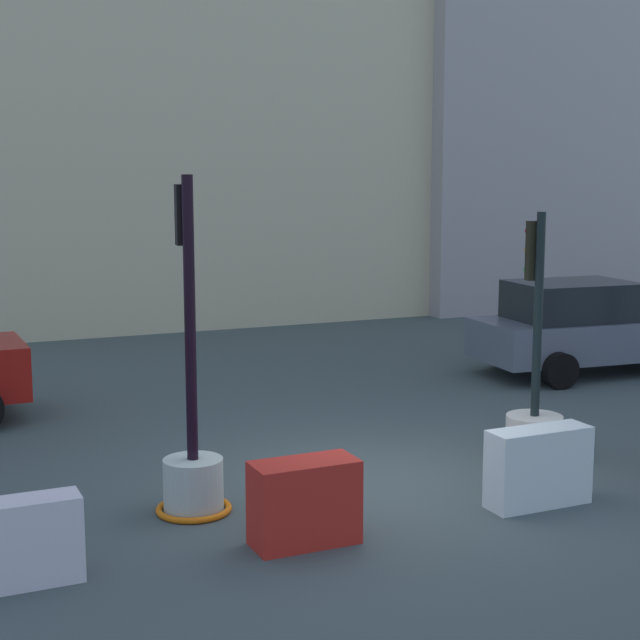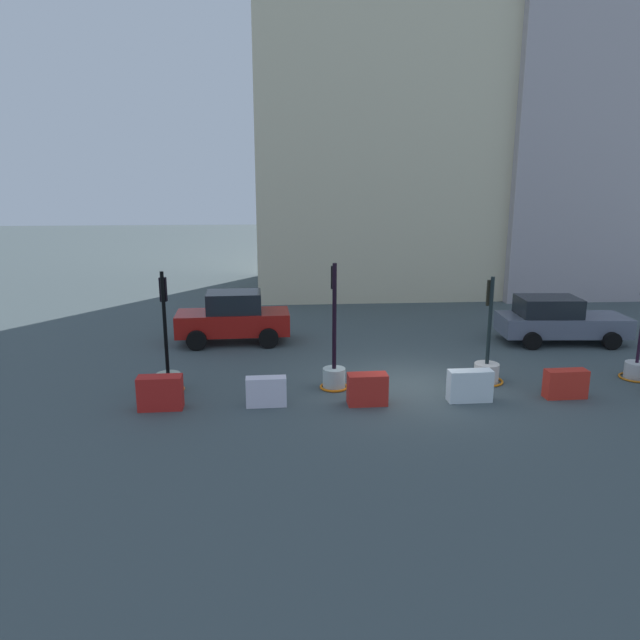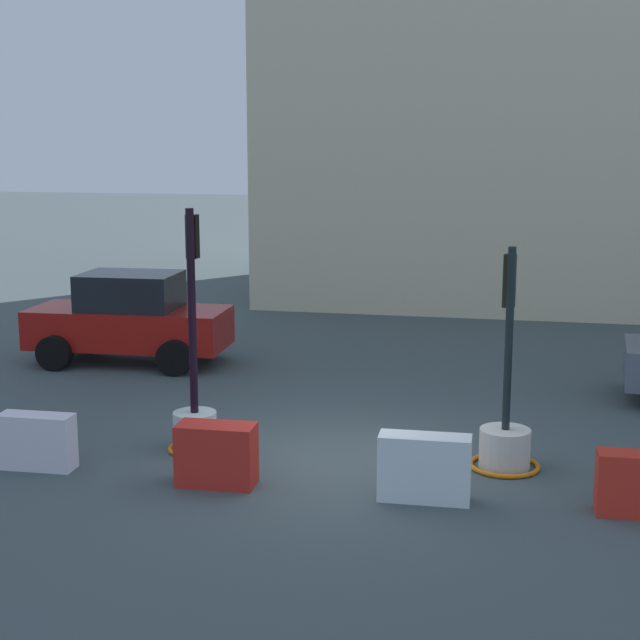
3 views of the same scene
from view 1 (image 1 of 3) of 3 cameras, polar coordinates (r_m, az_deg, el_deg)
The scene contains 7 objects.
ground_plane at distance 11.23m, azimuth 3.39°, elevation -9.75°, with size 120.00×120.00×0.00m, color #424F51.
traffic_light_1 at distance 10.32m, azimuth -7.51°, elevation -7.89°, with size 0.80×0.80×3.53m.
traffic_light_2 at distance 12.41m, azimuth 12.48°, elevation -5.93°, with size 0.99×0.99×3.07m.
construction_barrier_1 at distance 8.97m, azimuth -17.21°, elevation -12.40°, with size 1.05×0.39×0.77m.
construction_barrier_2 at distance 9.46m, azimuth -0.92°, elevation -10.69°, with size 1.04×0.50×0.82m.
construction_barrier_3 at distance 10.75m, azimuth 12.73°, elevation -8.43°, with size 1.16×0.42×0.85m.
car_grey_saloon at distance 17.79m, azimuth 15.65°, elevation -0.46°, with size 4.52×2.33×1.65m.
Camera 1 is at (-4.79, -9.51, 3.57)m, focal length 54.39 mm.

